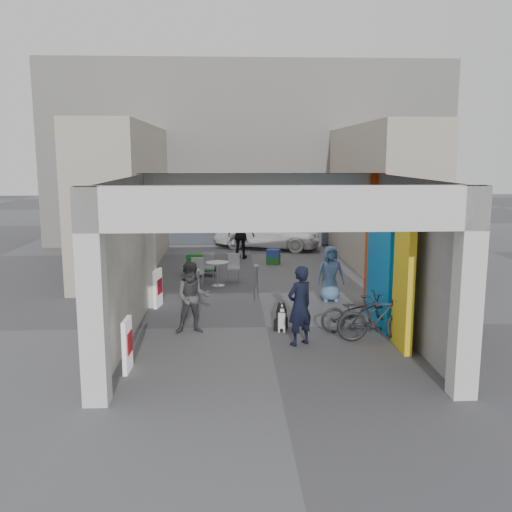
{
  "coord_description": "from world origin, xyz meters",
  "views": [
    {
      "loc": [
        -0.83,
        -12.79,
        3.96
      ],
      "look_at": [
        -0.2,
        1.0,
        1.51
      ],
      "focal_mm": 40.0,
      "sensor_mm": 36.0,
      "label": 1
    }
  ],
  "objects_px": {
    "border_collie": "(281,319)",
    "man_back_turned": "(193,298)",
    "produce_stand": "(200,267)",
    "man_elderly": "(330,274)",
    "cafe_set": "(214,274)",
    "white_van": "(268,231)",
    "man_crates": "(241,235)",
    "bicycle_front": "(357,312)",
    "bicycle_rear": "(377,318)",
    "man_with_dog": "(300,306)"
  },
  "relations": [
    {
      "from": "man_crates",
      "to": "bicycle_front",
      "type": "relative_size",
      "value": 1.06
    },
    {
      "from": "border_collie",
      "to": "man_back_turned",
      "type": "xyz_separation_m",
      "value": [
        -2.0,
        -0.04,
        0.54
      ]
    },
    {
      "from": "man_back_turned",
      "to": "man_crates",
      "type": "relative_size",
      "value": 0.9
    },
    {
      "from": "man_elderly",
      "to": "man_crates",
      "type": "xyz_separation_m",
      "value": [
        -2.31,
        6.65,
        0.14
      ]
    },
    {
      "from": "white_van",
      "to": "man_crates",
      "type": "bearing_deg",
      "value": 174.7
    },
    {
      "from": "bicycle_rear",
      "to": "man_back_turned",
      "type": "bearing_deg",
      "value": 81.84
    },
    {
      "from": "produce_stand",
      "to": "man_elderly",
      "type": "relative_size",
      "value": 0.69
    },
    {
      "from": "border_collie",
      "to": "man_crates",
      "type": "height_order",
      "value": "man_crates"
    },
    {
      "from": "border_collie",
      "to": "bicycle_front",
      "type": "bearing_deg",
      "value": 14.55
    },
    {
      "from": "border_collie",
      "to": "bicycle_rear",
      "type": "relative_size",
      "value": 0.41
    },
    {
      "from": "bicycle_front",
      "to": "white_van",
      "type": "height_order",
      "value": "white_van"
    },
    {
      "from": "man_with_dog",
      "to": "bicycle_rear",
      "type": "xyz_separation_m",
      "value": [
        1.68,
        0.12,
        -0.34
      ]
    },
    {
      "from": "border_collie",
      "to": "white_van",
      "type": "distance_m",
      "value": 11.7
    },
    {
      "from": "bicycle_rear",
      "to": "border_collie",
      "type": "bearing_deg",
      "value": 70.0
    },
    {
      "from": "cafe_set",
      "to": "man_elderly",
      "type": "bearing_deg",
      "value": -34.63
    },
    {
      "from": "man_crates",
      "to": "bicycle_front",
      "type": "height_order",
      "value": "man_crates"
    },
    {
      "from": "cafe_set",
      "to": "bicycle_rear",
      "type": "relative_size",
      "value": 0.87
    },
    {
      "from": "border_collie",
      "to": "man_back_turned",
      "type": "bearing_deg",
      "value": -160.62
    },
    {
      "from": "border_collie",
      "to": "man_back_turned",
      "type": "height_order",
      "value": "man_back_turned"
    },
    {
      "from": "cafe_set",
      "to": "border_collie",
      "type": "xyz_separation_m",
      "value": [
        1.66,
        -4.89,
        -0.04
      ]
    },
    {
      "from": "produce_stand",
      "to": "border_collie",
      "type": "xyz_separation_m",
      "value": [
        2.17,
        -6.18,
        -0.0
      ]
    },
    {
      "from": "man_elderly",
      "to": "bicycle_rear",
      "type": "height_order",
      "value": "man_elderly"
    },
    {
      "from": "cafe_set",
      "to": "bicycle_rear",
      "type": "height_order",
      "value": "bicycle_rear"
    },
    {
      "from": "man_back_turned",
      "to": "man_elderly",
      "type": "relative_size",
      "value": 1.06
    },
    {
      "from": "border_collie",
      "to": "bicycle_rear",
      "type": "height_order",
      "value": "bicycle_rear"
    },
    {
      "from": "white_van",
      "to": "man_back_turned",
      "type": "bearing_deg",
      "value": -170.84
    },
    {
      "from": "man_crates",
      "to": "cafe_set",
      "type": "bearing_deg",
      "value": 96.86
    },
    {
      "from": "man_elderly",
      "to": "bicycle_front",
      "type": "relative_size",
      "value": 0.9
    },
    {
      "from": "man_crates",
      "to": "man_back_turned",
      "type": "bearing_deg",
      "value": 101.11
    },
    {
      "from": "cafe_set",
      "to": "bicycle_front",
      "type": "relative_size",
      "value": 0.87
    },
    {
      "from": "man_elderly",
      "to": "bicycle_front",
      "type": "xyz_separation_m",
      "value": [
        0.13,
        -2.75,
        -0.32
      ]
    },
    {
      "from": "man_crates",
      "to": "white_van",
      "type": "bearing_deg",
      "value": -97.42
    },
    {
      "from": "produce_stand",
      "to": "bicycle_rear",
      "type": "height_order",
      "value": "bicycle_rear"
    },
    {
      "from": "border_collie",
      "to": "bicycle_front",
      "type": "distance_m",
      "value": 1.73
    },
    {
      "from": "white_van",
      "to": "cafe_set",
      "type": "bearing_deg",
      "value": -176.33
    },
    {
      "from": "man_back_turned",
      "to": "man_elderly",
      "type": "bearing_deg",
      "value": 31.7
    },
    {
      "from": "cafe_set",
      "to": "produce_stand",
      "type": "bearing_deg",
      "value": 111.29
    },
    {
      "from": "man_back_turned",
      "to": "bicycle_rear",
      "type": "relative_size",
      "value": 0.95
    },
    {
      "from": "man_back_turned",
      "to": "man_crates",
      "type": "distance_m",
      "value": 9.42
    },
    {
      "from": "man_back_turned",
      "to": "man_crates",
      "type": "xyz_separation_m",
      "value": [
        1.28,
        9.33,
        0.09
      ]
    },
    {
      "from": "cafe_set",
      "to": "bicycle_front",
      "type": "distance_m",
      "value": 6.04
    },
    {
      "from": "man_elderly",
      "to": "man_with_dog",
      "type": "bearing_deg",
      "value": -113.0
    },
    {
      "from": "bicycle_front",
      "to": "bicycle_rear",
      "type": "bearing_deg",
      "value": -168.79
    },
    {
      "from": "man_elderly",
      "to": "white_van",
      "type": "relative_size",
      "value": 0.34
    },
    {
      "from": "man_with_dog",
      "to": "bicycle_front",
      "type": "bearing_deg",
      "value": 178.55
    },
    {
      "from": "man_crates",
      "to": "bicycle_front",
      "type": "distance_m",
      "value": 9.72
    },
    {
      "from": "man_with_dog",
      "to": "white_van",
      "type": "xyz_separation_m",
      "value": [
        0.16,
        12.67,
        -0.08
      ]
    },
    {
      "from": "white_van",
      "to": "border_collie",
      "type": "bearing_deg",
      "value": -161.23
    },
    {
      "from": "border_collie",
      "to": "bicycle_rear",
      "type": "bearing_deg",
      "value": -5.25
    },
    {
      "from": "man_crates",
      "to": "bicycle_rear",
      "type": "distance_m",
      "value": 10.51
    }
  ]
}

